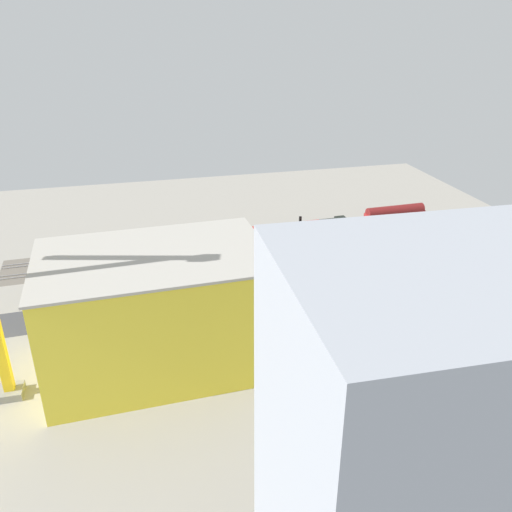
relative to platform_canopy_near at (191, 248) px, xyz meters
name	(u,v)px	position (x,y,z in m)	size (l,w,h in m)	color
ground_plane	(246,285)	(-9.53, 13.11, -3.80)	(164.22, 164.22, 0.00)	gray
rail_bed	(227,247)	(-9.53, -7.24, -3.80)	(102.64, 13.61, 0.01)	#665E54
street_asphalt	(249,291)	(-9.53, 16.10, -3.80)	(102.64, 9.00, 0.01)	#424244
track_rails	(227,246)	(-9.53, -7.24, -3.62)	(102.56, 11.14, 0.12)	#9E9EA8
platform_canopy_near	(191,248)	(0.00, 0.00, 0.00)	(58.84, 6.41, 4.05)	#A82D23
platform_canopy_far	(226,233)	(-9.10, -6.05, 0.34)	(49.77, 6.04, 4.37)	#A82D23
locomotive	(323,226)	(-35.41, -10.05, -1.90)	(15.58, 3.49, 5.25)	black
passenger_coach	(395,216)	(-55.61, -10.04, -0.74)	(16.85, 3.59, 5.84)	black
freight_coach_far	(163,246)	(5.95, -4.43, -0.74)	(19.73, 3.71, 5.84)	black
parked_car_0	(326,287)	(-24.96, 19.48, -3.02)	(4.42, 2.18, 1.74)	black
parked_car_1	(299,290)	(-19.21, 19.54, -3.00)	(4.71, 2.03, 1.81)	black
parked_car_2	(267,293)	(-12.55, 19.02, -3.03)	(4.58, 2.06, 1.74)	black
parked_car_3	(239,297)	(-6.72, 19.33, -3.04)	(4.73, 2.11, 1.71)	black
parked_car_4	(203,302)	(0.36, 19.38, -3.07)	(4.61, 1.92, 1.62)	black
parked_car_5	(172,306)	(6.42, 19.52, -3.04)	(4.23, 2.09, 1.70)	black
parked_car_6	(139,310)	(12.77, 19.50, -3.03)	(4.29, 1.95, 1.70)	black
parked_car_7	(110,313)	(17.97, 19.42, -3.09)	(4.43, 1.97, 1.60)	black
construction_building	(157,311)	(9.79, 35.67, 5.57)	(34.02, 21.98, 18.75)	yellow
construction_roof_slab	(152,256)	(9.79, 35.67, 15.14)	(34.62, 22.58, 0.40)	#ADA89E
box_truck_0	(95,309)	(20.61, 18.91, -2.15)	(8.79, 3.44, 3.33)	black
box_truck_1	(179,303)	(5.23, 20.37, -2.01)	(9.99, 2.72, 3.70)	black
box_truck_2	(80,314)	(23.24, 20.03, -2.18)	(9.58, 3.46, 3.25)	black
street_tree_0	(141,267)	(11.51, 11.33, 2.09)	(5.66, 5.66, 8.75)	brown
street_tree_1	(78,274)	(23.50, 10.93, 1.67)	(4.91, 4.91, 7.96)	brown
street_tree_2	(179,267)	(4.00, 12.00, 1.36)	(4.62, 4.62, 7.50)	brown
traffic_light	(221,263)	(-4.75, 11.10, 0.89)	(0.50, 0.36, 7.17)	#333333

